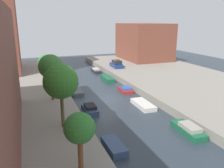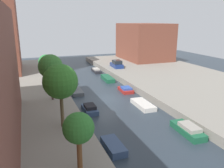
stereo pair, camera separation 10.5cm
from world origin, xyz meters
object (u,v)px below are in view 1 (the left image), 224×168
parked_car (116,64)px  moored_boat_right_4 (108,78)px  moored_boat_left_4 (63,79)px  moored_boat_right_2 (143,105)px  street_tree_2 (51,67)px  street_tree_3 (46,62)px  moored_boat_right_1 (188,130)px  street_tree_1 (61,82)px  moored_boat_left_2 (90,109)px  moored_boat_left_1 (114,146)px  moored_boat_right_3 (126,90)px  street_tree_0 (80,129)px  moored_boat_left_3 (76,92)px  low_block_right (144,42)px  moored_boat_right_5 (96,71)px

parked_car → moored_boat_right_4: size_ratio=0.89×
moored_boat_left_4 → moored_boat_right_2: bearing=-65.7°
street_tree_2 → street_tree_3: street_tree_2 is taller
street_tree_3 → moored_boat_right_1: bearing=-58.3°
street_tree_1 → moored_boat_left_4: 21.49m
moored_boat_left_4 → moored_boat_left_2: bearing=-87.5°
moored_boat_left_1 → street_tree_3: bearing=101.0°
moored_boat_left_4 → moored_boat_right_2: moored_boat_left_4 is taller
parked_car → moored_boat_right_4: (-4.12, -5.98, -1.29)m
moored_boat_right_3 → street_tree_0: bearing=-121.7°
moored_boat_left_3 → street_tree_1: bearing=-107.0°
moored_boat_left_4 → moored_boat_right_4: (7.64, -2.34, -0.03)m
street_tree_0 → moored_boat_right_1: 12.39m
low_block_right → street_tree_1: low_block_right is taller
street_tree_1 → moored_boat_left_2: (3.90, 4.96, -4.93)m
street_tree_3 → moored_boat_right_5: (10.91, 11.11, -4.29)m
moored_boat_left_4 → moored_boat_right_4: moored_boat_left_4 is taller
street_tree_1 → moored_boat_left_1: (3.58, -3.88, -4.99)m
street_tree_2 → moored_boat_left_4: bearing=75.6°
street_tree_2 → moored_boat_left_1: bearing=-73.4°
street_tree_1 → moored_boat_right_4: size_ratio=1.27×
street_tree_1 → moored_boat_right_1: street_tree_1 is taller
street_tree_1 → moored_boat_right_5: street_tree_1 is taller
moored_boat_left_2 → moored_boat_left_3: 7.78m
moored_boat_left_2 → moored_boat_right_1: 11.41m
street_tree_0 → street_tree_2: size_ratio=0.73×
low_block_right → street_tree_2: bearing=-136.7°
moored_boat_left_2 → moored_boat_left_4: bearing=92.5°
moored_boat_left_4 → moored_boat_right_4: 7.99m
moored_boat_right_3 → moored_boat_right_4: (-0.33, 7.44, 0.02)m
low_block_right → parked_car: size_ratio=3.24×
moored_boat_right_4 → moored_boat_right_5: 7.36m
moored_boat_left_3 → moored_boat_left_2: bearing=-90.1°
moored_boat_right_4 → street_tree_1: bearing=-120.6°
parked_car → moored_boat_right_3: parked_car is taller
moored_boat_left_3 → moored_boat_left_4: bearing=95.0°
moored_boat_left_2 → moored_boat_left_4: 15.72m
moored_boat_left_1 → moored_boat_left_4: bearing=90.8°
street_tree_1 → moored_boat_right_5: bearing=67.0°
street_tree_1 → moored_boat_left_2: bearing=51.8°
low_block_right → moored_boat_right_2: size_ratio=3.19×
moored_boat_right_2 → parked_car: bearing=77.8°
street_tree_1 → moored_boat_right_1: 12.87m
parked_car → moored_boat_left_4: parked_car is taller
moored_boat_right_4 → street_tree_0: bearing=-113.0°
street_tree_3 → moored_boat_left_4: size_ratio=1.12×
low_block_right → parked_car: (-10.36, -7.66, -3.75)m
low_block_right → parked_car: 13.42m
moored_boat_right_3 → street_tree_3: bearing=161.7°
low_block_right → moored_boat_left_3: size_ratio=3.59×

